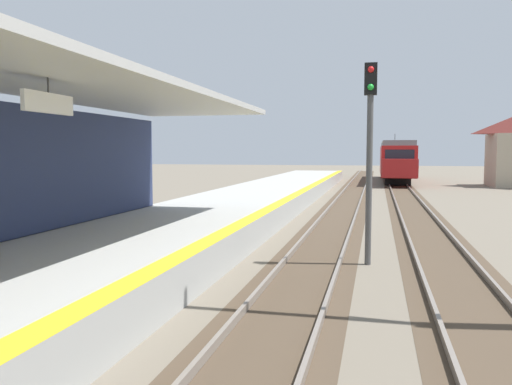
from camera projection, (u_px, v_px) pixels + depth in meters
station_platform at (178, 232)px, 16.08m from camera, size 5.00×80.00×0.91m
track_pair_nearest_platform at (331, 231)px, 18.99m from camera, size 2.34×120.00×0.16m
track_pair_middle at (428, 234)px, 18.22m from camera, size 2.34×120.00×0.16m
approaching_train at (396, 159)px, 50.50m from camera, size 2.93×19.60×4.76m
rail_signal_post at (370, 142)px, 13.27m from camera, size 0.32×0.34×5.20m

